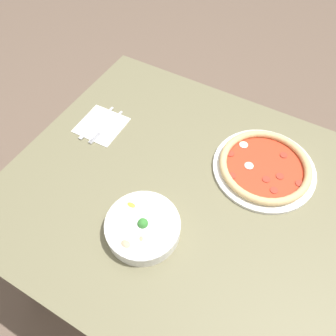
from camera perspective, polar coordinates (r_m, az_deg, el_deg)
name	(u,v)px	position (r m, az deg, el deg)	size (l,w,h in m)	color
ground_plane	(184,268)	(1.76, 2.87, -17.00)	(8.00, 8.00, 0.00)	brown
dining_table	(192,207)	(1.17, 4.16, -6.84)	(1.25, 1.03, 0.74)	#706B4C
pizza	(265,167)	(1.18, 16.46, 0.22)	(0.35, 0.35, 0.04)	white
bowl	(143,227)	(1.00, -4.42, -10.15)	(0.23, 0.23, 0.07)	white
napkin	(101,125)	(1.30, -11.53, 7.33)	(0.17, 0.17, 0.00)	white
fork	(107,126)	(1.29, -10.61, 7.13)	(0.02, 0.20, 0.00)	silver
knife	(98,121)	(1.31, -12.04, 7.97)	(0.02, 0.20, 0.01)	silver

